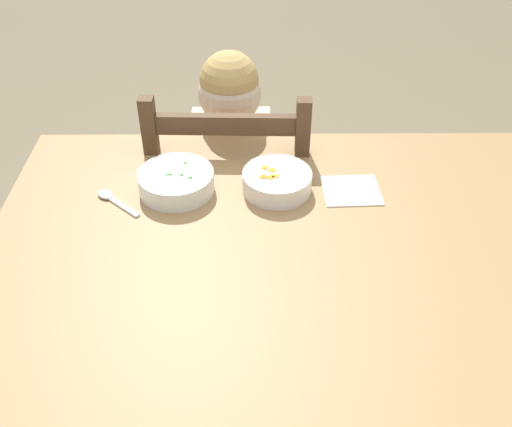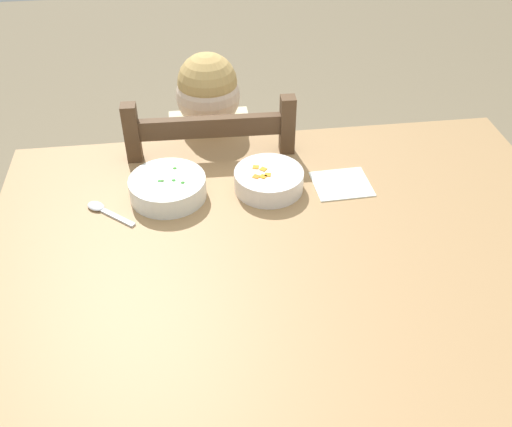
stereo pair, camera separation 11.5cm
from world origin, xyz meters
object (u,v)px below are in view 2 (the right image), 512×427
Objects in this scene: dining_chair at (215,217)px; spoon at (102,209)px; bowl_of_carrots at (269,180)px; child_figure at (213,168)px; dining_table at (290,287)px; bowl_of_peas at (168,187)px.

spoon is at bearing -127.85° from dining_chair.
dining_chair reaches higher than bowl_of_carrots.
spoon is (-0.26, -0.34, 0.32)m from dining_chair.
child_figure reaches higher than bowl_of_carrots.
child_figure is 0.35m from bowl_of_carrots.
bowl_of_carrots reaches higher than dining_table.
bowl_of_peas is at bearing 139.02° from dining_table.
dining_chair reaches higher than bowl_of_peas.
dining_chair is 0.53m from spoon.
child_figure is 8.43× the size of spoon.
dining_table is at bearing -85.59° from bowl_of_carrots.
child_figure reaches higher than bowl_of_peas.
dining_chair reaches higher than spoon.
dining_table is at bearing -75.38° from child_figure.
bowl_of_peas is at bearing 180.00° from bowl_of_carrots.
dining_chair is 0.95× the size of child_figure.
dining_chair is 0.19m from child_figure.
dining_table is 1.30× the size of child_figure.
bowl_of_carrots is (-0.02, 0.22, 0.14)m from dining_table.
dining_chair is at bearing 111.32° from bowl_of_carrots.
child_figure is (0.00, -0.01, 0.19)m from dining_chair.
dining_table is 0.45m from spoon.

